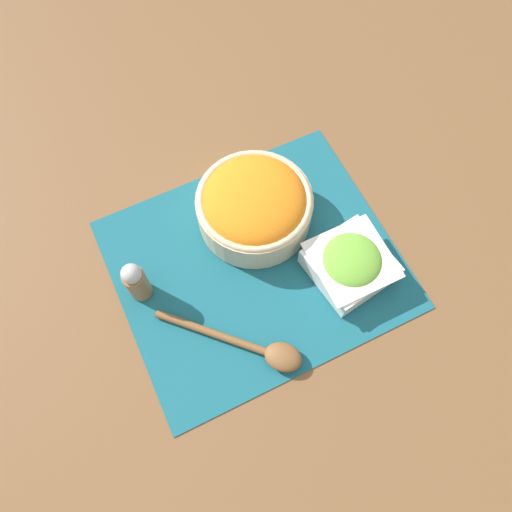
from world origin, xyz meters
The scene contains 6 objects.
ground_plane centered at (0.00, 0.00, 0.00)m, with size 3.00×3.00×0.00m, color brown.
placemat centered at (0.00, 0.00, 0.00)m, with size 0.44×0.38×0.00m.
carrot_bowl centered at (-0.03, -0.08, 0.05)m, with size 0.19×0.19×0.09m.
lettuce_bowl centered at (-0.13, 0.07, 0.03)m, with size 0.13×0.13×0.06m.
wooden_spoon centered at (0.06, 0.13, 0.01)m, with size 0.18×0.19×0.02m.
pepper_shaker centered at (0.18, -0.04, 0.05)m, with size 0.03×0.03×0.09m.
Camera 1 is at (0.13, 0.28, 0.75)m, focal length 35.00 mm.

